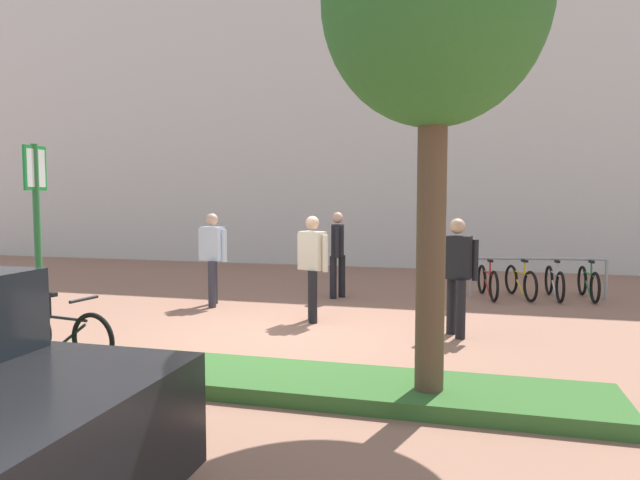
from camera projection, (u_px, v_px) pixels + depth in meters
name	position (u px, v px, depth m)	size (l,w,h in m)	color
ground_plane	(282.00, 337.00, 8.29)	(60.00, 60.00, 0.00)	#936651
building_facade	(379.00, 93.00, 16.52)	(28.00, 1.20, 10.00)	silver
planter_strip	(269.00, 380.00, 6.10)	(7.00, 1.10, 0.16)	#336028
tree_sidewalk	(435.00, 6.00, 5.30)	(2.12, 2.12, 5.03)	brown
parking_sign_post	(37.00, 224.00, 6.69)	(0.08, 0.36, 2.65)	#2D7238
bike_at_sign	(62.00, 334.00, 7.01)	(1.67, 0.44, 0.86)	black
bike_rack_cluster	(537.00, 281.00, 11.37)	(2.63, 1.85, 0.83)	#99999E
bollard_steel	(456.00, 285.00, 10.23)	(0.16, 0.16, 0.90)	#ADADB2
person_suited_dark	(338.00, 249.00, 11.36)	(0.31, 0.60, 1.72)	black
person_shirt_blue	(213.00, 253.00, 10.57)	(0.60, 0.49, 1.72)	#2D2D38
person_casual_tan	(312.00, 261.00, 9.23)	(0.57, 0.40, 1.72)	black
person_suited_navy	(457.00, 269.00, 8.24)	(0.60, 0.41, 1.72)	black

